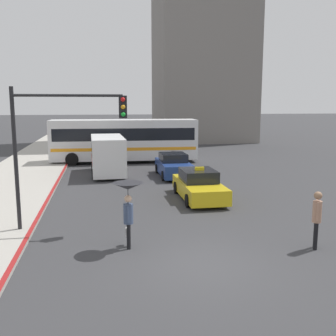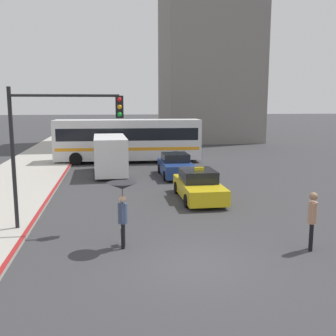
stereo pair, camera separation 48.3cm
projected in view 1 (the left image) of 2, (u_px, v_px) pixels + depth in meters
The scene contains 9 objects.
ground_plane at pixel (198, 264), 11.32m from camera, with size 300.00×300.00×0.00m, color #38383A.
taxi at pixel (199, 186), 18.99m from camera, with size 1.91×4.49×1.57m.
sedan_red at pixel (174, 166), 24.85m from camera, with size 1.91×4.28×1.45m.
ambulance_van at pixel (108, 154), 25.39m from camera, with size 2.22×5.25×2.46m.
city_bus at pixel (124, 139), 30.61m from camera, with size 11.29×2.94×3.33m.
pedestrian_with_umbrella at pixel (128, 197), 12.36m from camera, with size 0.96×0.96×2.14m.
pedestrian_man at pixel (317, 215), 12.39m from camera, with size 0.38×0.42×1.87m.
traffic_light at pixel (63, 131), 13.83m from camera, with size 3.98×0.38×5.16m.
building_tower_near at pixel (203, 5), 47.01m from camera, with size 11.11×10.87×32.35m.
Camera 1 is at (-2.66, -10.42, 4.60)m, focal length 42.00 mm.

